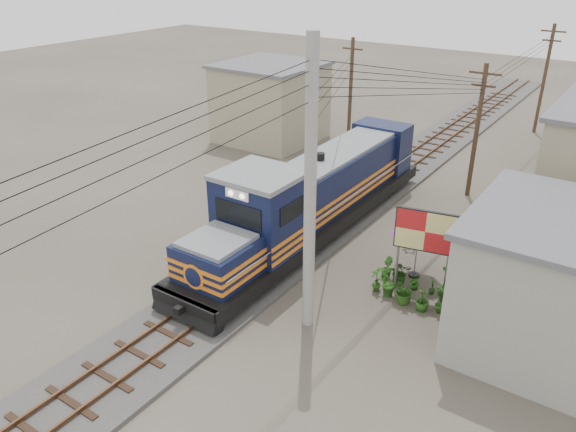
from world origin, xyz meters
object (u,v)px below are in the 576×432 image
Objects in this scene: locomotive at (312,199)px; market_umbrella at (419,230)px; billboard at (425,234)px; vendor at (490,246)px.

locomotive is 5.45m from market_umbrella.
locomotive is 4.83× the size of billboard.
billboard is at bearing -16.88° from locomotive.
billboard reaches higher than market_umbrella.
locomotive reaches higher than market_umbrella.
market_umbrella is 3.80m from vendor.
billboard is 1.30× the size of market_umbrella.
market_umbrella is at bearing -8.06° from locomotive.
locomotive is at bearing 171.94° from market_umbrella.
locomotive is 11.11× the size of vendor.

